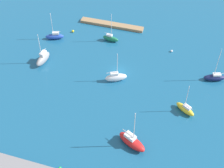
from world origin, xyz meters
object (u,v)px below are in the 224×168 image
sailboat_yellow_off_beacon (185,109)px  sailboat_green_west_end (111,38)px  sailboat_red_east_end (132,141)px  sailboat_navy_inner_mooring (215,77)px  sailboat_blue_lone_north (55,36)px  sailboat_gray_lone_south (43,58)px  mooring_buoy_white (172,51)px  sailboat_white_near_pier (116,77)px  mooring_buoy_yellow (73,31)px  pier_dock (112,25)px

sailboat_yellow_off_beacon → sailboat_green_west_end: sailboat_green_west_end is taller
sailboat_red_east_end → sailboat_navy_inner_mooring: bearing=85.7°
sailboat_navy_inner_mooring → sailboat_blue_lone_north: 45.18m
sailboat_gray_lone_south → sailboat_green_west_end: 20.04m
sailboat_blue_lone_north → sailboat_green_west_end: bearing=173.0°
sailboat_blue_lone_north → mooring_buoy_white: sailboat_blue_lone_north is taller
sailboat_yellow_off_beacon → sailboat_green_west_end: (23.84, -20.66, 0.02)m
sailboat_red_east_end → mooring_buoy_white: size_ratio=16.46×
sailboat_white_near_pier → sailboat_yellow_off_beacon: sailboat_white_near_pier is taller
sailboat_white_near_pier → mooring_buoy_white: sailboat_white_near_pier is taller
sailboat_yellow_off_beacon → mooring_buoy_white: 21.67m
mooring_buoy_yellow → mooring_buoy_white: 29.38m
sailboat_red_east_end → sailboat_blue_lone_north: 41.96m
sailboat_white_near_pier → sailboat_red_east_end: (-8.49, 17.37, -0.07)m
sailboat_gray_lone_south → sailboat_blue_lone_north: sailboat_gray_lone_south is taller
pier_dock → sailboat_navy_inner_mooring: 34.95m
sailboat_navy_inner_mooring → sailboat_red_east_end: sailboat_red_east_end is taller
mooring_buoy_yellow → pier_dock: bearing=-146.7°
pier_dock → sailboat_gray_lone_south: bearing=60.6°
sailboat_navy_inner_mooring → mooring_buoy_yellow: 42.25m
sailboat_blue_lone_north → pier_dock: bearing=-161.2°
pier_dock → sailboat_white_near_pier: 24.28m
sailboat_yellow_off_beacon → sailboat_blue_lone_north: 42.91m
sailboat_yellow_off_beacon → sailboat_blue_lone_north: bearing=10.1°
sailboat_red_east_end → mooring_buoy_white: (-2.83, -32.87, -0.79)m
sailboat_navy_inner_mooring → mooring_buoy_white: sailboat_navy_inner_mooring is taller
sailboat_gray_lone_south → mooring_buoy_white: sailboat_gray_lone_south is taller
sailboat_white_near_pier → sailboat_yellow_off_beacon: bearing=-43.1°
sailboat_red_east_end → sailboat_yellow_off_beacon: size_ratio=1.28×
sailboat_gray_lone_south → sailboat_red_east_end: size_ratio=0.90×
sailboat_gray_lone_south → sailboat_red_east_end: bearing=62.8°
pier_dock → sailboat_yellow_off_beacon: sailboat_yellow_off_beacon is taller
sailboat_navy_inner_mooring → sailboat_red_east_end: size_ratio=0.96×
sailboat_green_west_end → sailboat_white_near_pier: bearing=-62.8°
pier_dock → sailboat_yellow_off_beacon: 38.12m
sailboat_white_near_pier → mooring_buoy_white: bearing=27.1°
pier_dock → sailboat_blue_lone_north: (13.65, 11.14, 0.53)m
sailboat_navy_inner_mooring → mooring_buoy_yellow: bearing=-29.3°
sailboat_green_west_end → mooring_buoy_white: 17.48m
mooring_buoy_yellow → sailboat_white_near_pier: bearing=137.8°
sailboat_gray_lone_south → sailboat_green_west_end: (-14.12, -14.21, -0.35)m
pier_dock → sailboat_blue_lone_north: 17.63m
sailboat_yellow_off_beacon → mooring_buoy_yellow: size_ratio=11.28×
sailboat_navy_inner_mooring → sailboat_yellow_off_beacon: bearing=49.1°
sailboat_white_near_pier → sailboat_green_west_end: sailboat_green_west_end is taller
sailboat_red_east_end → sailboat_yellow_off_beacon: bearing=79.4°
pier_dock → mooring_buoy_white: pier_dock is taller
sailboat_red_east_end → sailboat_yellow_off_beacon: (-9.19, -12.16, -0.19)m
sailboat_green_west_end → mooring_buoy_white: (-17.47, -0.05, -0.62)m
pier_dock → sailboat_green_west_end: sailboat_green_west_end is taller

